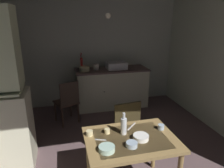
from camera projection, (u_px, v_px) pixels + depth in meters
The scene contains 20 objects.
ground_plane at pixel (103, 145), 3.45m from camera, with size 5.25×5.25×0.00m, color brown.
wall_back at pixel (86, 53), 4.84m from camera, with size 4.35×0.10×2.45m, color beige.
counter_cabinet at pixel (112, 88), 4.86m from camera, with size 1.64×0.64×0.90m.
sink_basin at pixel (116, 65), 4.72m from camera, with size 0.44×0.34×0.15m.
hand_pump at pixel (82, 63), 4.56m from camera, with size 0.05×0.27×0.39m.
mixing_bowl_counter at pixel (84, 69), 4.52m from camera, with size 0.23×0.23×0.10m, color beige.
stoneware_crock at pixel (96, 67), 4.62m from camera, with size 0.13×0.13×0.13m, color beige.
dining_table at pixel (131, 146), 2.37m from camera, with size 1.03×0.76×0.73m.
chair_far_side at pixel (124, 129), 2.99m from camera, with size 0.45×0.45×0.94m.
chair_by_counter at pixel (67, 101), 4.03m from camera, with size 0.53×0.53×0.88m.
serving_bowl_wide at pixel (132, 144), 2.18m from camera, with size 0.12×0.12×0.05m, color #9EB2C6.
soup_bowl_small at pixel (107, 149), 2.10m from camera, with size 0.17×0.17×0.05m, color #ADD1C1.
sauce_dish at pixel (141, 137), 2.31m from camera, with size 0.17×0.17×0.05m, color white.
teacup_mint at pixel (161, 127), 2.51m from camera, with size 0.08×0.08×0.06m, color #9EB2C6.
teacup_cream at pixel (89, 133), 2.38m from camera, with size 0.08×0.08×0.06m, color beige.
mug_dark at pixel (107, 131), 2.43m from camera, with size 0.06×0.06×0.06m, color beige.
glass_bottle at pixel (124, 126), 2.39m from camera, with size 0.07×0.07×0.27m.
table_knife at pixel (131, 126), 2.58m from camera, with size 0.22×0.02×0.01m, color silver.
teaspoon_near_bowl at pixel (101, 140), 2.30m from camera, with size 0.13×0.02×0.01m, color beige.
pendant_bulb at pixel (108, 16), 2.94m from camera, with size 0.08×0.08×0.08m, color #F9EFCC.
Camera 1 is at (-0.56, -2.93, 2.02)m, focal length 33.36 mm.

